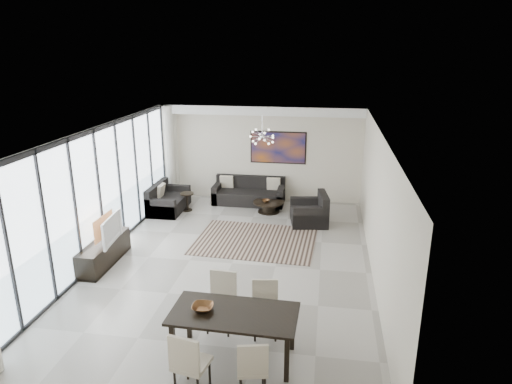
% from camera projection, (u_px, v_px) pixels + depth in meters
% --- Properties ---
extents(room_shell, '(6.00, 9.00, 2.90)m').
position_uv_depth(room_shell, '(253.00, 202.00, 9.49)').
color(room_shell, '#A8A39B').
rests_on(room_shell, ground).
extents(window_wall, '(0.37, 8.95, 2.90)m').
position_uv_depth(window_wall, '(103.00, 194.00, 9.98)').
color(window_wall, white).
rests_on(window_wall, floor).
extents(soffit, '(5.98, 0.40, 0.26)m').
position_uv_depth(soffit, '(261.00, 110.00, 13.20)').
color(soffit, white).
rests_on(soffit, room_shell).
extents(painting, '(1.68, 0.04, 0.98)m').
position_uv_depth(painting, '(278.00, 148.00, 13.63)').
color(painting, '#A55116').
rests_on(painting, room_shell).
extents(chandelier, '(0.66, 0.66, 0.71)m').
position_uv_depth(chandelier, '(262.00, 137.00, 11.59)').
color(chandelier, silver).
rests_on(chandelier, room_shell).
extents(rug, '(2.98, 2.35, 0.01)m').
position_uv_depth(rug, '(256.00, 240.00, 11.17)').
color(rug, black).
rests_on(rug, floor).
extents(coffee_table, '(0.89, 0.89, 0.31)m').
position_uv_depth(coffee_table, '(269.00, 206.00, 13.06)').
color(coffee_table, black).
rests_on(coffee_table, floor).
extents(bowl_coffee, '(0.26, 0.26, 0.07)m').
position_uv_depth(bowl_coffee, '(266.00, 201.00, 12.97)').
color(bowl_coffee, brown).
rests_on(bowl_coffee, coffee_table).
extents(sofa_main, '(2.12, 0.87, 0.77)m').
position_uv_depth(sofa_main, '(249.00, 194.00, 13.80)').
color(sofa_main, black).
rests_on(sofa_main, floor).
extents(loveseat, '(0.87, 1.54, 0.77)m').
position_uv_depth(loveseat, '(167.00, 202.00, 13.17)').
color(loveseat, black).
rests_on(loveseat, floor).
extents(armchair, '(1.09, 1.13, 0.83)m').
position_uv_depth(armchair, '(311.00, 213.00, 12.18)').
color(armchair, black).
rests_on(armchair, floor).
extents(side_table, '(0.39, 0.39, 0.53)m').
position_uv_depth(side_table, '(187.00, 199.00, 13.11)').
color(side_table, black).
rests_on(side_table, floor).
extents(tv_console, '(0.48, 1.71, 0.54)m').
position_uv_depth(tv_console, '(104.00, 252.00, 9.92)').
color(tv_console, black).
rests_on(tv_console, floor).
extents(television, '(0.23, 1.03, 0.59)m').
position_uv_depth(television, '(107.00, 229.00, 9.71)').
color(television, gray).
rests_on(television, tv_console).
extents(dining_table, '(1.92, 1.00, 0.79)m').
position_uv_depth(dining_table, '(234.00, 317.00, 6.77)').
color(dining_table, black).
rests_on(dining_table, floor).
extents(dining_chair_sw, '(0.53, 0.53, 0.97)m').
position_uv_depth(dining_chair_sw, '(188.00, 361.00, 6.07)').
color(dining_chair_sw, beige).
rests_on(dining_chair_sw, floor).
extents(dining_chair_se, '(0.49, 0.49, 0.89)m').
position_uv_depth(dining_chair_se, '(252.00, 365.00, 6.05)').
color(dining_chair_se, beige).
rests_on(dining_chair_se, floor).
extents(dining_chair_nw, '(0.48, 0.48, 0.99)m').
position_uv_depth(dining_chair_nw, '(222.00, 296.00, 7.61)').
color(dining_chair_nw, beige).
rests_on(dining_chair_nw, floor).
extents(dining_chair_ne, '(0.49, 0.49, 0.92)m').
position_uv_depth(dining_chair_ne, '(265.00, 304.00, 7.45)').
color(dining_chair_ne, beige).
rests_on(dining_chair_ne, floor).
extents(bowl_dining, '(0.33, 0.33, 0.08)m').
position_uv_depth(bowl_dining, '(203.00, 307.00, 6.81)').
color(bowl_dining, brown).
rests_on(bowl_dining, dining_table).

